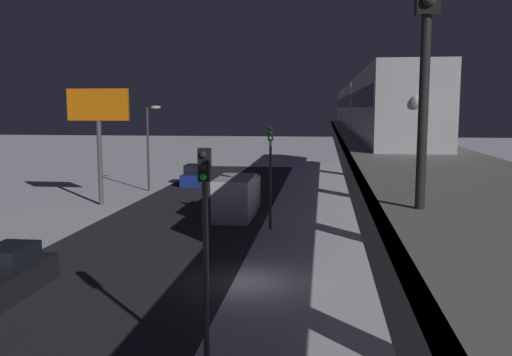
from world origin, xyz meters
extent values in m
plane|color=white|center=(0.00, 0.00, 0.00)|extent=(240.00, 240.00, 0.00)
cube|color=#28282D|center=(5.90, 0.00, 0.00)|extent=(11.00, 93.28, 0.01)
cube|color=gray|center=(-6.64, 0.00, 5.44)|extent=(5.00, 93.28, 0.80)
cube|color=#38383D|center=(-4.26, 0.00, 5.44)|extent=(0.24, 91.41, 0.80)
cylinder|color=gray|center=(-6.64, -38.87, 2.52)|extent=(1.40, 1.40, 5.04)
cylinder|color=gray|center=(-6.64, -23.32, 2.52)|extent=(1.40, 1.40, 5.04)
cylinder|color=gray|center=(-6.64, -7.77, 2.52)|extent=(1.40, 1.40, 5.04)
cylinder|color=gray|center=(-6.64, 7.77, 2.52)|extent=(1.40, 1.40, 5.04)
cube|color=#B7BABF|center=(-6.64, -6.32, 7.54)|extent=(2.90, 18.00, 3.40)
cube|color=black|center=(-6.64, -6.32, 7.95)|extent=(2.94, 16.20, 0.90)
cube|color=#B7BABF|center=(-6.64, -24.92, 7.54)|extent=(2.90, 18.00, 3.40)
cube|color=black|center=(-6.64, -24.92, 7.95)|extent=(2.94, 16.20, 0.90)
cube|color=#B7BABF|center=(-6.64, -43.52, 7.54)|extent=(2.90, 18.00, 3.40)
cube|color=black|center=(-6.64, -43.52, 7.95)|extent=(2.94, 16.20, 0.90)
sphere|color=white|center=(-6.64, 2.73, 7.71)|extent=(0.44, 0.44, 0.44)
cylinder|color=black|center=(-4.98, 13.64, 7.44)|extent=(0.16, 0.16, 3.20)
cube|color=black|center=(9.10, 2.55, 0.55)|extent=(1.80, 4.75, 1.10)
cube|color=black|center=(9.10, 2.55, 1.54)|extent=(1.58, 2.28, 0.87)
cube|color=navy|center=(9.10, -29.55, 0.55)|extent=(1.80, 4.34, 1.10)
cube|color=black|center=(9.10, -29.55, 1.54)|extent=(1.58, 2.08, 0.87)
cube|color=#B2B2B7|center=(2.50, -17.58, 1.20)|extent=(2.30, 2.20, 2.40)
cube|color=silver|center=(2.50, -13.78, 1.40)|extent=(2.40, 5.00, 2.80)
cylinder|color=#2D2D2D|center=(-0.20, 8.24, 2.75)|extent=(0.16, 0.16, 5.50)
cube|color=black|center=(-0.20, 8.24, 5.95)|extent=(0.32, 0.32, 0.90)
sphere|color=black|center=(-0.20, 8.42, 6.25)|extent=(0.20, 0.20, 0.20)
sphere|color=black|center=(-0.20, 8.42, 5.95)|extent=(0.20, 0.20, 0.20)
sphere|color=#19E53F|center=(-0.20, 8.42, 5.65)|extent=(0.20, 0.20, 0.20)
cylinder|color=#2D2D2D|center=(-0.20, -10.55, 2.75)|extent=(0.16, 0.16, 5.50)
cube|color=black|center=(-0.20, -10.55, 5.95)|extent=(0.32, 0.32, 0.90)
sphere|color=black|center=(-0.20, -10.37, 6.25)|extent=(0.20, 0.20, 0.20)
sphere|color=black|center=(-0.20, -10.37, 5.95)|extent=(0.20, 0.20, 0.20)
sphere|color=#19E53F|center=(-0.20, -10.37, 5.65)|extent=(0.20, 0.20, 0.20)
cylinder|color=#4C4C51|center=(13.62, -17.59, 3.25)|extent=(0.36, 0.36, 6.50)
cube|color=orange|center=(13.62, -17.59, 7.70)|extent=(4.80, 0.30, 2.40)
cylinder|color=#38383D|center=(12.20, -25.00, 3.75)|extent=(0.20, 0.20, 7.50)
ellipsoid|color=#F4E5B2|center=(11.40, -25.00, 7.50)|extent=(0.90, 0.44, 0.30)
camera|label=1|loc=(-3.39, 22.89, 7.50)|focal=38.86mm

